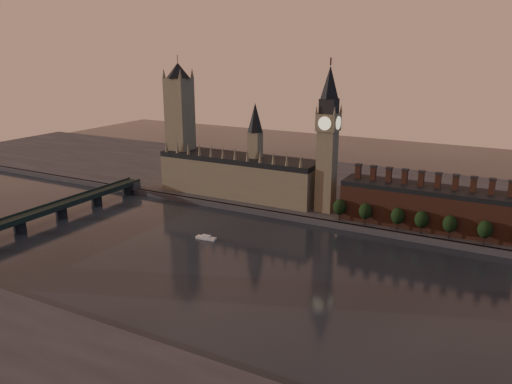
% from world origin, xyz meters
% --- Properties ---
extents(ground, '(900.00, 900.00, 0.00)m').
position_xyz_m(ground, '(0.00, 0.00, 0.00)').
color(ground, black).
rests_on(ground, ground).
extents(north_bank, '(900.00, 182.00, 4.00)m').
position_xyz_m(north_bank, '(0.00, 178.04, 2.00)').
color(north_bank, '#4B4B50').
rests_on(north_bank, ground).
extents(palace_of_westminster, '(130.00, 30.30, 74.00)m').
position_xyz_m(palace_of_westminster, '(-64.41, 114.91, 21.63)').
color(palace_of_westminster, '#7C7458').
rests_on(palace_of_westminster, north_bank).
extents(victoria_tower, '(24.00, 24.00, 108.00)m').
position_xyz_m(victoria_tower, '(-120.00, 115.00, 59.09)').
color(victoria_tower, '#7C7458').
rests_on(victoria_tower, north_bank).
extents(big_ben, '(15.00, 15.00, 107.00)m').
position_xyz_m(big_ben, '(10.00, 110.00, 56.83)').
color(big_ben, '#7C7458').
rests_on(big_ben, north_bank).
extents(chimney_block, '(110.00, 25.00, 37.00)m').
position_xyz_m(chimney_block, '(80.00, 110.00, 17.82)').
color(chimney_block, brown).
rests_on(chimney_block, north_bank).
extents(embankment_tree_0, '(8.60, 8.60, 14.88)m').
position_xyz_m(embankment_tree_0, '(26.08, 94.34, 13.47)').
color(embankment_tree_0, black).
rests_on(embankment_tree_0, north_bank).
extents(embankment_tree_1, '(8.60, 8.60, 14.88)m').
position_xyz_m(embankment_tree_1, '(44.03, 93.94, 13.47)').
color(embankment_tree_1, black).
rests_on(embankment_tree_1, north_bank).
extents(embankment_tree_2, '(8.60, 8.60, 14.88)m').
position_xyz_m(embankment_tree_2, '(65.03, 94.29, 13.47)').
color(embankment_tree_2, black).
rests_on(embankment_tree_2, north_bank).
extents(embankment_tree_3, '(8.60, 8.60, 14.88)m').
position_xyz_m(embankment_tree_3, '(79.78, 94.69, 13.47)').
color(embankment_tree_3, black).
rests_on(embankment_tree_3, north_bank).
extents(embankment_tree_4, '(8.60, 8.60, 14.88)m').
position_xyz_m(embankment_tree_4, '(96.71, 94.21, 13.47)').
color(embankment_tree_4, black).
rests_on(embankment_tree_4, north_bank).
extents(embankment_tree_5, '(8.60, 8.60, 14.88)m').
position_xyz_m(embankment_tree_5, '(116.45, 93.83, 13.47)').
color(embankment_tree_5, black).
rests_on(embankment_tree_5, north_bank).
extents(westminster_bridge, '(14.00, 200.00, 11.55)m').
position_xyz_m(westminster_bridge, '(-155.00, -2.70, 7.44)').
color(westminster_bridge, '#1C2B26').
rests_on(westminster_bridge, ground).
extents(river_boat, '(13.62, 4.89, 2.67)m').
position_xyz_m(river_boat, '(-39.99, 30.69, 1.02)').
color(river_boat, silver).
rests_on(river_boat, ground).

